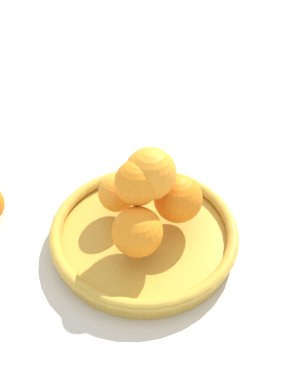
# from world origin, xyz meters

# --- Properties ---
(ground_plane) EXTENTS (4.00, 4.00, 0.00)m
(ground_plane) POSITION_xyz_m (0.00, 0.00, 0.00)
(ground_plane) COLOR beige
(fruit_bowl) EXTENTS (0.31, 0.31, 0.04)m
(fruit_bowl) POSITION_xyz_m (0.00, 0.00, 0.02)
(fruit_bowl) COLOR gold
(fruit_bowl) RESTS_ON ground_plane
(orange_pile) EXTENTS (0.17, 0.17, 0.14)m
(orange_pile) POSITION_xyz_m (0.00, 0.00, 0.10)
(orange_pile) COLOR orange
(orange_pile) RESTS_ON fruit_bowl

